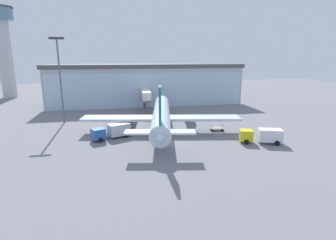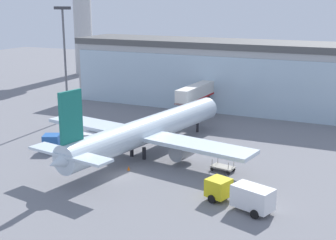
% 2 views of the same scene
% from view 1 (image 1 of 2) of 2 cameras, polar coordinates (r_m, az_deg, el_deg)
% --- Properties ---
extents(ground, '(240.00, 240.00, 0.00)m').
position_cam_1_polar(ground, '(47.17, 0.89, -5.20)').
color(ground, slate).
extents(terminal_building, '(61.68, 13.16, 12.88)m').
position_cam_1_polar(terminal_building, '(85.99, -4.73, 7.76)').
color(terminal_building, '#AEAEAE').
rests_on(terminal_building, ground).
extents(jet_bridge, '(2.85, 13.32, 6.07)m').
position_cam_1_polar(jet_bridge, '(74.80, -4.91, 5.52)').
color(jet_bridge, silver).
rests_on(jet_bridge, ground).
extents(control_tower, '(9.43, 9.43, 32.54)m').
position_cam_1_polar(control_tower, '(116.06, -32.24, 13.86)').
color(control_tower, '#B7B7B7').
rests_on(control_tower, ground).
extents(apron_light_mast, '(3.20, 0.40, 19.39)m').
position_cam_1_polar(apron_light_mast, '(64.87, -22.49, 9.30)').
color(apron_light_mast, '#59595E').
rests_on(apron_light_mast, ground).
extents(airplane, '(32.31, 34.93, 10.92)m').
position_cam_1_polar(airplane, '(54.29, -1.49, 0.93)').
color(airplane, silver).
rests_on(airplane, ground).
extents(catering_truck, '(7.56, 5.02, 2.65)m').
position_cam_1_polar(catering_truck, '(50.98, -11.98, -2.32)').
color(catering_truck, '#2659A5').
rests_on(catering_truck, ground).
extents(fuel_truck, '(7.62, 4.38, 2.65)m').
position_cam_1_polar(fuel_truck, '(50.04, 19.83, -3.16)').
color(fuel_truck, yellow).
rests_on(fuel_truck, ground).
extents(baggage_cart, '(3.04, 2.08, 1.50)m').
position_cam_1_polar(baggage_cart, '(56.19, 10.57, -1.78)').
color(baggage_cart, '#9E998C').
rests_on(baggage_cart, ground).
extents(safety_cone_nose, '(0.36, 0.36, 0.55)m').
position_cam_1_polar(safety_cone_nose, '(49.03, 0.83, -4.12)').
color(safety_cone_nose, orange).
rests_on(safety_cone_nose, ground).
extents(safety_cone_wingtip, '(0.36, 0.36, 0.55)m').
position_cam_1_polar(safety_cone_wingtip, '(54.89, -16.50, -2.74)').
color(safety_cone_wingtip, orange).
rests_on(safety_cone_wingtip, ground).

